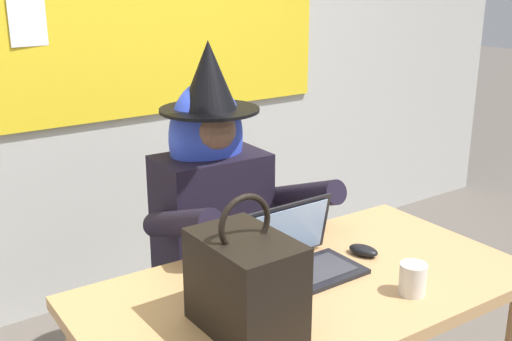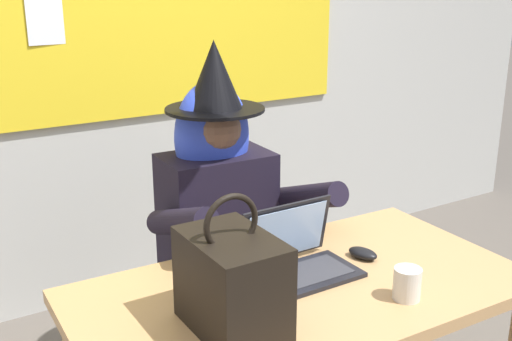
{
  "view_description": "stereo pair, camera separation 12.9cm",
  "coord_description": "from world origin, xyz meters",
  "px_view_note": "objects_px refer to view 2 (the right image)",
  "views": [
    {
      "loc": [
        -1.24,
        -1.17,
        1.64
      ],
      "look_at": [
        -0.08,
        0.45,
        1.01
      ],
      "focal_mm": 43.84,
      "sensor_mm": 36.0,
      "label": 1
    },
    {
      "loc": [
        -1.13,
        -1.24,
        1.64
      ],
      "look_at": [
        -0.08,
        0.45,
        1.01
      ],
      "focal_mm": 43.84,
      "sensor_mm": 36.0,
      "label": 2
    }
  ],
  "objects_px": {
    "handbag": "(232,282)",
    "person_costumed": "(224,206)",
    "laptop": "(297,258)",
    "chair_at_desk": "(213,260)",
    "computer_mouse": "(363,253)",
    "desk_main": "(303,313)",
    "coffee_mug": "(407,284)"
  },
  "relations": [
    {
      "from": "chair_at_desk",
      "to": "handbag",
      "type": "height_order",
      "value": "handbag"
    },
    {
      "from": "handbag",
      "to": "person_costumed",
      "type": "bearing_deg",
      "value": 62.53
    },
    {
      "from": "person_costumed",
      "to": "coffee_mug",
      "type": "bearing_deg",
      "value": 12.01
    },
    {
      "from": "person_costumed",
      "to": "handbag",
      "type": "distance_m",
      "value": 0.79
    },
    {
      "from": "laptop",
      "to": "handbag",
      "type": "relative_size",
      "value": 0.88
    },
    {
      "from": "desk_main",
      "to": "coffee_mug",
      "type": "relative_size",
      "value": 14.67
    },
    {
      "from": "person_costumed",
      "to": "coffee_mug",
      "type": "height_order",
      "value": "person_costumed"
    },
    {
      "from": "desk_main",
      "to": "laptop",
      "type": "relative_size",
      "value": 4.2
    },
    {
      "from": "handbag",
      "to": "coffee_mug",
      "type": "relative_size",
      "value": 3.98
    },
    {
      "from": "chair_at_desk",
      "to": "coffee_mug",
      "type": "distance_m",
      "value": 1.0
    },
    {
      "from": "desk_main",
      "to": "chair_at_desk",
      "type": "height_order",
      "value": "chair_at_desk"
    },
    {
      "from": "coffee_mug",
      "to": "desk_main",
      "type": "bearing_deg",
      "value": 133.1
    },
    {
      "from": "desk_main",
      "to": "computer_mouse",
      "type": "bearing_deg",
      "value": 10.59
    },
    {
      "from": "laptop",
      "to": "coffee_mug",
      "type": "xyz_separation_m",
      "value": [
        0.17,
        -0.3,
        -0.0
      ]
    },
    {
      "from": "computer_mouse",
      "to": "coffee_mug",
      "type": "distance_m",
      "value": 0.28
    },
    {
      "from": "coffee_mug",
      "to": "computer_mouse",
      "type": "bearing_deg",
      "value": 74.91
    },
    {
      "from": "handbag",
      "to": "coffee_mug",
      "type": "bearing_deg",
      "value": -14.31
    },
    {
      "from": "person_costumed",
      "to": "computer_mouse",
      "type": "bearing_deg",
      "value": 23.57
    },
    {
      "from": "person_costumed",
      "to": "laptop",
      "type": "relative_size",
      "value": 4.26
    },
    {
      "from": "chair_at_desk",
      "to": "computer_mouse",
      "type": "relative_size",
      "value": 8.78
    },
    {
      "from": "computer_mouse",
      "to": "laptop",
      "type": "bearing_deg",
      "value": 156.94
    },
    {
      "from": "desk_main",
      "to": "handbag",
      "type": "xyz_separation_m",
      "value": [
        -0.3,
        -0.09,
        0.23
      ]
    },
    {
      "from": "desk_main",
      "to": "chair_at_desk",
      "type": "distance_m",
      "value": 0.74
    },
    {
      "from": "chair_at_desk",
      "to": "person_costumed",
      "type": "height_order",
      "value": "person_costumed"
    },
    {
      "from": "desk_main",
      "to": "person_costumed",
      "type": "relative_size",
      "value": 0.99
    },
    {
      "from": "chair_at_desk",
      "to": "laptop",
      "type": "height_order",
      "value": "laptop"
    },
    {
      "from": "chair_at_desk",
      "to": "computer_mouse",
      "type": "distance_m",
      "value": 0.75
    },
    {
      "from": "desk_main",
      "to": "coffee_mug",
      "type": "bearing_deg",
      "value": -46.9
    },
    {
      "from": "desk_main",
      "to": "laptop",
      "type": "bearing_deg",
      "value": 66.16
    },
    {
      "from": "laptop",
      "to": "desk_main",
      "type": "bearing_deg",
      "value": -113.56
    },
    {
      "from": "chair_at_desk",
      "to": "person_costumed",
      "type": "relative_size",
      "value": 0.65
    },
    {
      "from": "person_costumed",
      "to": "laptop",
      "type": "distance_m",
      "value": 0.52
    }
  ]
}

